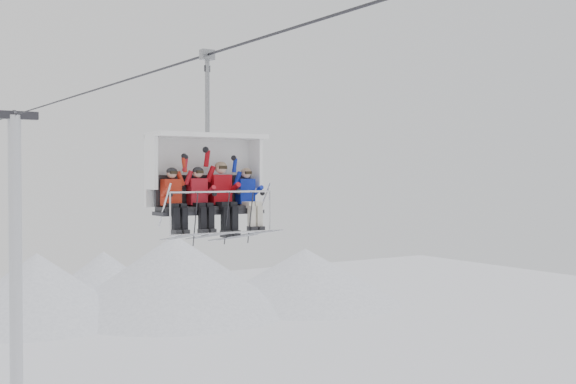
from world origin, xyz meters
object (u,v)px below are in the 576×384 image
skier_center_left (200,198)px  skier_center_right (222,195)px  lift_tower_right (16,287)px  skier_far_left (174,198)px  chairlift_carrier (205,173)px  skier_far_right (248,197)px

skier_center_left → skier_center_right: size_ratio=0.97×
lift_tower_right → skier_far_left: (-0.89, -18.94, 4.40)m
chairlift_carrier → skier_center_right: (0.28, -0.30, -0.47)m
skier_center_left → chairlift_carrier: bearing=48.6°
skier_far_left → skier_far_right: bearing=-0.0°
chairlift_carrier → skier_center_left: size_ratio=2.36×
lift_tower_right → skier_center_left: lift_tower_right is taller
skier_center_left → skier_far_right: size_ratio=1.00×
lift_tower_right → chairlift_carrier: 19.27m
chairlift_carrier → skier_far_right: size_ratio=2.36×
lift_tower_right → skier_far_right: bearing=-87.2°
lift_tower_right → skier_far_left: 19.47m
lift_tower_right → skier_center_right: bearing=-89.2°
skier_center_right → skier_center_left: bearing=-178.6°
skier_far_right → skier_far_left: bearing=180.0°
lift_tower_right → skier_center_right: lift_tower_right is taller
skier_far_right → skier_center_left: bearing=179.9°
skier_center_left → lift_tower_right: bearing=89.2°
skier_far_left → chairlift_carrier: bearing=19.8°
skier_center_left → skier_far_left: bearing=-179.8°
chairlift_carrier → skier_far_left: size_ratio=2.36×
skier_center_right → chairlift_carrier: bearing=132.4°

